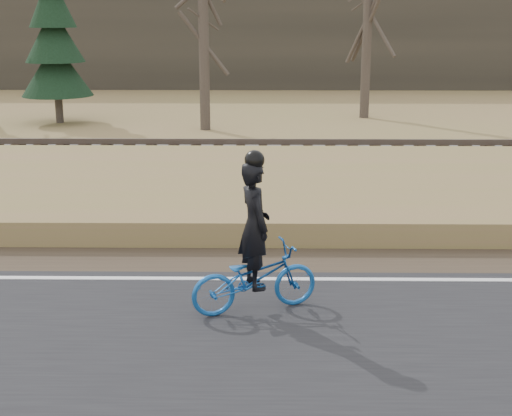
{
  "coord_description": "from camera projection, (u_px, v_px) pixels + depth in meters",
  "views": [
    {
      "loc": [
        1.25,
        -9.95,
        3.98
      ],
      "look_at": [
        1.12,
        0.5,
        1.1
      ],
      "focal_mm": 50.0,
      "sensor_mm": 36.0,
      "label": 1
    }
  ],
  "objects": [
    {
      "name": "conifer",
      "position": [
        54.0,
        36.0,
        25.77
      ],
      "size": [
        2.6,
        2.6,
        6.63
      ],
      "color": "#473D34",
      "rests_on": "ground"
    },
    {
      "name": "cyclist",
      "position": [
        255.0,
        261.0,
        9.52
      ],
      "size": [
        1.86,
        1.18,
        2.21
      ],
      "rotation": [
        0.0,
        0.0,
        1.92
      ],
      "color": "#1754A0",
      "rests_on": "road"
    },
    {
      "name": "treeline_backdrop",
      "position": [
        243.0,
        31.0,
        38.79
      ],
      "size": [
        120.0,
        4.0,
        6.0
      ],
      "primitive_type": "cube",
      "color": "#383328",
      "rests_on": "ground"
    },
    {
      "name": "ballast",
      "position": [
        216.0,
        163.0,
        18.32
      ],
      "size": [
        120.0,
        3.0,
        0.45
      ],
      "primitive_type": "cube",
      "color": "slate",
      "rests_on": "ground"
    },
    {
      "name": "shoulder",
      "position": [
        189.0,
        259.0,
        11.82
      ],
      "size": [
        120.0,
        1.6,
        0.04
      ],
      "primitive_type": "cube",
      "color": "#473A2B",
      "rests_on": "ground"
    },
    {
      "name": "ground",
      "position": [
        181.0,
        287.0,
        10.67
      ],
      "size": [
        120.0,
        120.0,
        0.0
      ],
      "primitive_type": "plane",
      "color": "#836242",
      "rests_on": "ground"
    },
    {
      "name": "bare_tree_center",
      "position": [
        368.0,
        20.0,
        26.91
      ],
      "size": [
        0.36,
        0.36,
        7.4
      ],
      "primitive_type": "cylinder",
      "color": "#473D34",
      "rests_on": "ground"
    },
    {
      "name": "road",
      "position": [
        156.0,
        365.0,
        8.25
      ],
      "size": [
        120.0,
        6.0,
        0.06
      ],
      "primitive_type": "cube",
      "color": "black",
      "rests_on": "ground"
    },
    {
      "name": "edge_line",
      "position": [
        182.0,
        278.0,
        10.84
      ],
      "size": [
        120.0,
        0.12,
        0.01
      ],
      "primitive_type": "cube",
      "color": "silver",
      "rests_on": "road"
    },
    {
      "name": "railroad",
      "position": [
        216.0,
        152.0,
        18.24
      ],
      "size": [
        120.0,
        2.4,
        0.29
      ],
      "color": "black",
      "rests_on": "ballast"
    },
    {
      "name": "embankment",
      "position": [
        204.0,
        201.0,
        14.66
      ],
      "size": [
        120.0,
        5.0,
        0.44
      ],
      "primitive_type": "cube",
      "color": "#836242",
      "rests_on": "ground"
    },
    {
      "name": "bare_tree_near_left",
      "position": [
        204.0,
        41.0,
        24.22
      ],
      "size": [
        0.36,
        0.36,
        6.1
      ],
      "primitive_type": "cylinder",
      "color": "#473D34",
      "rests_on": "ground"
    }
  ]
}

